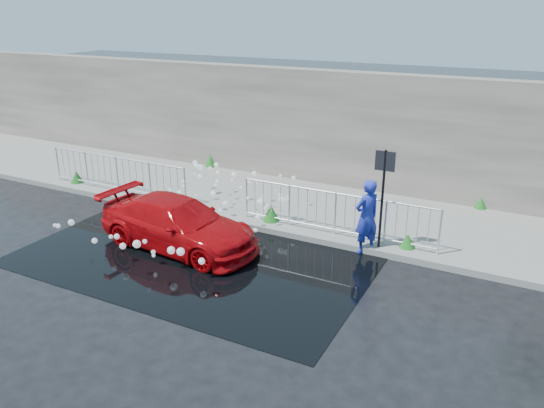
{
  "coord_description": "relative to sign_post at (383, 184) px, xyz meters",
  "views": [
    {
      "loc": [
        7.14,
        -8.09,
        5.49
      ],
      "look_at": [
        1.69,
        2.51,
        1.0
      ],
      "focal_mm": 35.0,
      "sensor_mm": 36.0,
      "label": 1
    }
  ],
  "objects": [
    {
      "name": "sign_post",
      "position": [
        0.0,
        0.0,
        0.0
      ],
      "size": [
        0.45,
        0.06,
        2.5
      ],
      "color": "black",
      "rests_on": "ground"
    },
    {
      "name": "puddle",
      "position": [
        -3.7,
        -2.1,
        -1.72
      ],
      "size": [
        8.0,
        5.0,
        0.01
      ],
      "primitive_type": "cube",
      "color": "black",
      "rests_on": "ground"
    },
    {
      "name": "curb",
      "position": [
        -4.2,
        -0.1,
        -1.64
      ],
      "size": [
        30.0,
        0.25,
        0.16
      ],
      "primitive_type": "cube",
      "color": "gray",
      "rests_on": "ground"
    },
    {
      "name": "railing_right",
      "position": [
        -1.2,
        0.25,
        -0.99
      ],
      "size": [
        5.05,
        0.05,
        1.1
      ],
      "color": "silver",
      "rests_on": "pavement"
    },
    {
      "name": "retaining_wall",
      "position": [
        -4.2,
        4.1,
        0.18
      ],
      "size": [
        30.0,
        0.6,
        3.5
      ],
      "primitive_type": "cube",
      "color": "#555048",
      "rests_on": "pavement"
    },
    {
      "name": "ground",
      "position": [
        -4.2,
        -3.1,
        -1.72
      ],
      "size": [
        90.0,
        90.0,
        0.0
      ],
      "primitive_type": "plane",
      "color": "black",
      "rests_on": "ground"
    },
    {
      "name": "weeds",
      "position": [
        -4.56,
        1.41,
        -1.38
      ],
      "size": [
        12.17,
        3.93,
        0.44
      ],
      "color": "#17561B",
      "rests_on": "pavement"
    },
    {
      "name": "pavement",
      "position": [
        -4.2,
        1.9,
        -1.65
      ],
      "size": [
        30.0,
        4.0,
        0.15
      ],
      "primitive_type": "cube",
      "color": "gray",
      "rests_on": "ground"
    },
    {
      "name": "water_spray",
      "position": [
        -4.49,
        -0.71,
        -1.02
      ],
      "size": [
        3.72,
        5.57,
        1.12
      ],
      "color": "white",
      "rests_on": "ground"
    },
    {
      "name": "person",
      "position": [
        -0.31,
        -0.1,
        -0.83
      ],
      "size": [
        0.72,
        0.78,
        1.8
      ],
      "primitive_type": "imported",
      "rotation": [
        0.0,
        0.0,
        -2.15
      ],
      "color": "#212FA9",
      "rests_on": "ground"
    },
    {
      "name": "railing_left",
      "position": [
        -8.2,
        0.25,
        -0.99
      ],
      "size": [
        5.05,
        0.05,
        1.1
      ],
      "color": "silver",
      "rests_on": "pavement"
    },
    {
      "name": "red_car",
      "position": [
        -4.37,
        -1.86,
        -1.13
      ],
      "size": [
        4.23,
        2.0,
        1.19
      ],
      "primitive_type": "imported",
      "rotation": [
        0.0,
        0.0,
        1.49
      ],
      "color": "#B0070B",
      "rests_on": "ground"
    }
  ]
}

